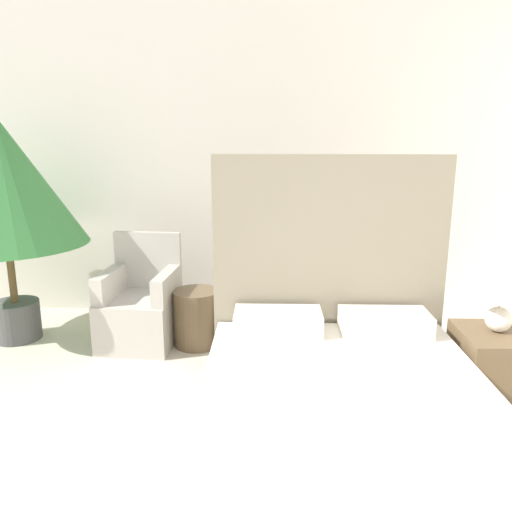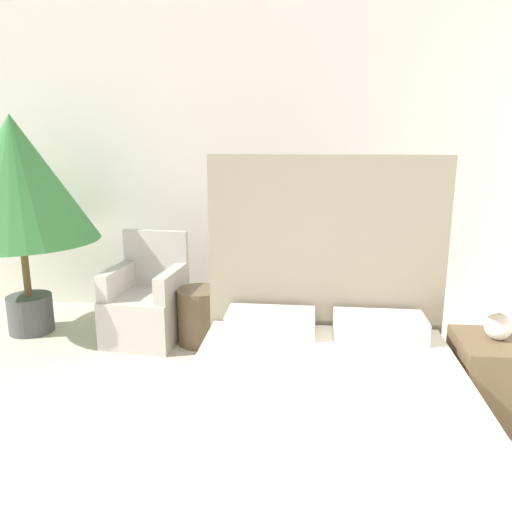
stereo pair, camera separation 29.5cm
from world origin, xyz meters
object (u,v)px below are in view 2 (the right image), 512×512
at_px(table_lamp, 502,294).
at_px(side_table, 201,316).
at_px(nightstand, 493,379).
at_px(potted_palm, 16,183).
at_px(armchair_near_window_right, 258,311).
at_px(bed, 326,422).
at_px(armchair_near_window_left, 147,307).

height_order(table_lamp, side_table, table_lamp).
bearing_deg(nightstand, potted_palm, 164.23).
distance_m(potted_palm, nightstand, 3.85).
relative_size(armchair_near_window_right, nightstand, 1.78).
distance_m(potted_palm, table_lamp, 3.73).
relative_size(bed, side_table, 4.59).
xyz_separation_m(armchair_near_window_left, nightstand, (2.48, -0.96, -0.03)).
height_order(armchair_near_window_left, potted_palm, potted_palm).
xyz_separation_m(armchair_near_window_right, table_lamp, (1.54, -0.94, 0.50)).
bearing_deg(side_table, potted_palm, 177.08).
bearing_deg(table_lamp, potted_palm, 164.56).
xyz_separation_m(nightstand, table_lamp, (0.00, 0.02, 0.53)).
xyz_separation_m(potted_palm, nightstand, (3.56, -1.01, -1.06)).
height_order(bed, table_lamp, bed).
xyz_separation_m(nightstand, side_table, (-2.01, 0.93, -0.02)).
xyz_separation_m(armchair_near_window_right, side_table, (-0.47, -0.04, -0.05)).
height_order(bed, side_table, bed).
bearing_deg(bed, table_lamp, 32.96).
bearing_deg(table_lamp, armchair_near_window_right, 148.59).
height_order(bed, nightstand, bed).
relative_size(armchair_near_window_left, table_lamp, 2.13).
distance_m(bed, potted_palm, 3.19).
height_order(armchair_near_window_right, table_lamp, table_lamp).
xyz_separation_m(armchair_near_window_left, armchair_near_window_right, (0.95, 0.00, 0.00)).
xyz_separation_m(bed, side_table, (-0.99, 1.57, -0.05)).
bearing_deg(bed, armchair_near_window_left, 132.33).
distance_m(nightstand, table_lamp, 0.53).
distance_m(table_lamp, side_table, 2.28).
relative_size(armchair_near_window_left, armchair_near_window_right, 1.00).
bearing_deg(armchair_near_window_right, table_lamp, -32.54).
distance_m(nightstand, side_table, 2.22).
bearing_deg(bed, armchair_near_window_right, 107.84).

